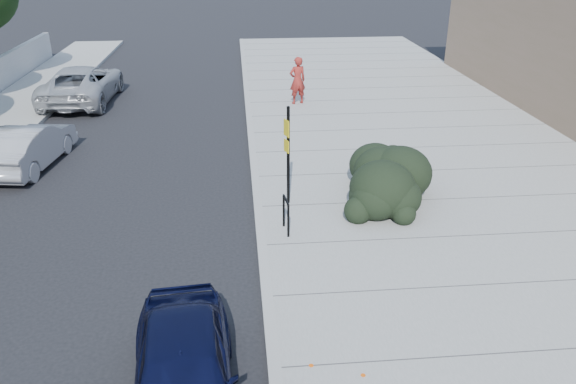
# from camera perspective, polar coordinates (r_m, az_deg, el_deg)

# --- Properties ---
(ground) EXTENTS (120.00, 120.00, 0.00)m
(ground) POSITION_cam_1_polar(r_m,az_deg,el_deg) (11.22, -2.10, -11.18)
(ground) COLOR black
(ground) RESTS_ON ground
(sidewalk_near) EXTENTS (11.20, 50.00, 0.15)m
(sidewalk_near) POSITION_cam_1_polar(r_m,az_deg,el_deg) (16.65, 16.43, 0.64)
(sidewalk_near) COLOR gray
(sidewalk_near) RESTS_ON ground
(curb_near) EXTENTS (0.22, 50.00, 0.17)m
(curb_near) POSITION_cam_1_polar(r_m,az_deg,el_deg) (15.52, -3.20, -0.08)
(curb_near) COLOR #9E9E99
(curb_near) RESTS_ON ground
(bike_rack) EXTENTS (0.12, 0.58, 0.85)m
(bike_rack) POSITION_cam_1_polar(r_m,az_deg,el_deg) (13.15, -0.21, -2.03)
(bike_rack) COLOR black
(bike_rack) RESTS_ON sidewalk_near
(sign_post) EXTENTS (0.14, 0.29, 2.61)m
(sign_post) POSITION_cam_1_polar(r_m,az_deg,el_deg) (14.20, -0.03, 4.31)
(sign_post) COLOR black
(sign_post) RESTS_ON sidewalk_near
(hedge) EXTENTS (2.94, 4.36, 1.49)m
(hedge) POSITION_cam_1_polar(r_m,az_deg,el_deg) (15.36, 9.19, 2.66)
(hedge) COLOR black
(hedge) RESTS_ON sidewalk_near
(sedan_navy) EXTENTS (1.89, 4.01, 1.33)m
(sedan_navy) POSITION_cam_1_polar(r_m,az_deg,el_deg) (8.86, -10.59, -17.62)
(sedan_navy) COLOR black
(sedan_navy) RESTS_ON ground
(wagon_silver) EXTENTS (1.95, 4.21, 1.34)m
(wagon_silver) POSITION_cam_1_polar(r_m,az_deg,el_deg) (19.03, -24.84, 4.26)
(wagon_silver) COLOR #A3A4A8
(wagon_silver) RESTS_ON ground
(suv_silver) EXTENTS (2.76, 5.69, 1.56)m
(suv_silver) POSITION_cam_1_polar(r_m,az_deg,el_deg) (25.94, -20.18, 10.27)
(suv_silver) COLOR #AEB1B4
(suv_silver) RESTS_ON ground
(pedestrian) EXTENTS (0.81, 0.65, 1.94)m
(pedestrian) POSITION_cam_1_polar(r_m,az_deg,el_deg) (23.55, 0.97, 11.27)
(pedestrian) COLOR maroon
(pedestrian) RESTS_ON sidewalk_near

